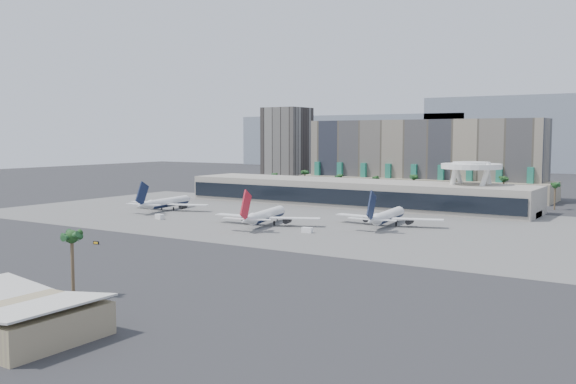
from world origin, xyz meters
The scene contains 16 objects.
ground centered at (0.00, 0.00, 0.00)m, with size 900.00×900.00×0.00m, color #232326.
apron_pad centered at (0.00, 55.00, 0.03)m, with size 260.00×130.00×0.06m, color #5B5B59.
mountain_ridge centered at (27.88, 470.00, 29.89)m, with size 680.00×60.00×70.00m.
hotel centered at (10.00, 174.41, 16.81)m, with size 140.00×30.00×42.00m.
office_tower centered at (-95.00, 200.00, 22.94)m, with size 30.00×30.00×52.00m.
terminal centered at (0.00, 109.84, 6.52)m, with size 170.00×32.50×14.50m.
saucer_structure centered at (55.00, 116.00, 18.45)m, with size 26.00×26.00×21.89m.
palm_row centered at (7.00, 145.00, 10.50)m, with size 157.80×2.80×13.10m.
hangar_right centered at (42.00, -100.00, 2.95)m, with size 30.55×20.60×6.89m.
airliner_left centered at (-60.72, 46.85, 3.59)m, with size 39.74×41.16×14.25m.
airliner_centre centered at (3.78, 31.13, 3.76)m, with size 40.94×42.53×14.90m.
airliner_right centered at (42.62, 54.20, 3.71)m, with size 41.14×42.55×14.71m.
service_vehicle_a centered at (-41.87, 22.95, 1.00)m, with size 4.09×2.00×2.00m, color silver.
service_vehicle_b centered at (26.33, 24.03, 0.92)m, with size 3.58×2.05×1.84m, color white.
taxiway_sign centered at (-16.40, -31.16, 0.47)m, with size 2.09×0.61×0.94m.
near_palm_b centered at (30.60, -77.58, 11.12)m, with size 6.00×6.00×14.00m.
Camera 1 is at (138.61, -163.52, 33.37)m, focal length 40.00 mm.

